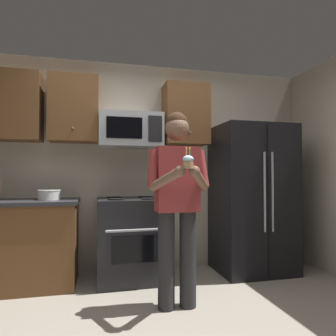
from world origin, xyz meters
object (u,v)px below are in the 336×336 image
microwave (131,130)px  person (177,196)px  cupcake (188,162)px  refrigerator (252,198)px  oven_range (131,239)px  bowl_large_white (49,194)px

microwave → person: 1.24m
person → cupcake: (-0.00, -0.33, 0.30)m
person → refrigerator: bearing=34.1°
microwave → person: size_ratio=0.42×
microwave → cupcake: bearing=-76.1°
person → cupcake: bearing=-90.0°
microwave → refrigerator: microwave is taller
oven_range → microwave: size_ratio=1.26×
refrigerator → bowl_large_white: refrigerator is taller
oven_range → microwave: (0.00, 0.12, 1.26)m
bowl_large_white → refrigerator: bearing=-1.4°
refrigerator → microwave: bearing=174.0°
microwave → refrigerator: (1.50, -0.16, -0.82)m
oven_range → refrigerator: 1.56m
person → cupcake: 0.44m
oven_range → cupcake: cupcake is taller
oven_range → person: person is taller
oven_range → cupcake: (0.32, -1.17, 0.83)m
microwave → bowl_large_white: size_ratio=3.13×
refrigerator → cupcake: bearing=-136.3°
oven_range → microwave: microwave is taller
refrigerator → cupcake: 1.68m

